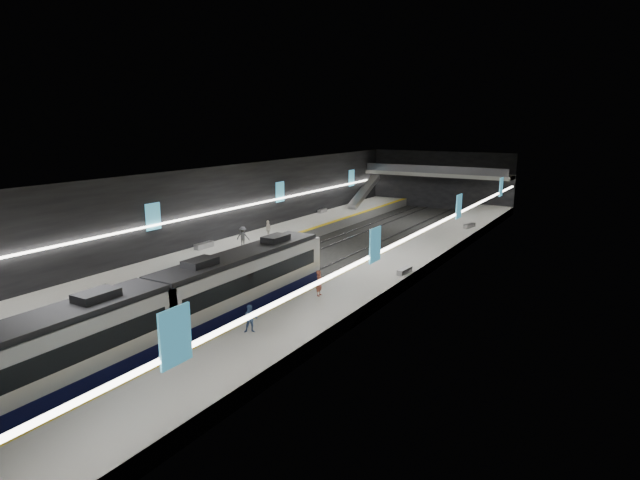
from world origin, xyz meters
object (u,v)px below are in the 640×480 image
Objects in this scene: bench_left_far at (322,211)px; train at (156,312)px; bench_left_near at (204,246)px; passenger_right_b at (251,319)px; passenger_right_a at (319,283)px; passenger_left_b at (243,237)px; passenger_left_a at (268,229)px; bench_right_near at (404,271)px; bench_right_far at (470,226)px; escalator at (364,192)px.

train is at bearing -75.92° from bench_left_far.
bench_left_near is 20.54m from passenger_right_b.
passenger_left_b reaches higher than passenger_right_a.
passenger_left_a is at bearing -82.68° from bench_left_far.
bench_left_near is 21.75m from bench_left_far.
bench_left_far is at bearing 78.12° from passenger_right_b.
train is 19.67m from bench_left_near.
bench_right_near is at bearing 4.96° from bench_left_near.
passenger_left_b reaches higher than bench_right_near.
bench_left_near is at bearing -117.58° from bench_right_far.
bench_left_near is 1.18× the size of passenger_left_a.
passenger_right_b is at bearing 21.22° from passenger_left_a.
passenger_right_b is at bearing 171.06° from passenger_right_a.
escalator is 32.60m from bench_right_near.
passenger_left_a reaches higher than bench_left_near.
bench_left_near reaches higher than bench_left_far.
bench_left_near is (-11.43, 15.98, -0.95)m from train.
passenger_right_a is at bearing 127.65° from passenger_left_b.
passenger_left_a reaches higher than bench_right_far.
passenger_left_a reaches higher than bench_left_far.
escalator is 44.94m from passenger_right_b.
train reaches higher than bench_right_far.
bench_right_far reaches higher than bench_left_far.
bench_right_near is at bearing -50.31° from bench_left_far.
bench_right_near is (17.00, -27.76, -1.69)m from escalator.
escalator is at bearing 102.45° from train.
escalator reaches higher than bench_right_far.
passenger_left_b is (2.64, 2.24, 0.67)m from bench_left_near.
train is 5.01m from passenger_right_b.
bench_left_far is 0.95× the size of bench_right_far.
passenger_left_a is at bearing -123.61° from bench_right_far.
train reaches higher than passenger_right_b.
passenger_left_a reaches higher than passenger_right_a.
passenger_right_b is at bearing -81.47° from bench_right_far.
bench_left_near is at bearing 59.57° from passenger_right_a.
escalator is at bearing 169.68° from passenger_left_a.
bench_right_far is 24.48m from passenger_left_b.
bench_right_near is 15.13m from passenger_right_b.
train is at bearing 147.88° from passenger_right_a.
train is at bearing -77.55° from escalator.
passenger_left_b reaches higher than passenger_right_b.
escalator is 4.68× the size of bench_right_near.
passenger_left_a is at bearing -106.03° from passenger_left_b.
bench_right_near is 0.99× the size of passenger_left_a.
train is 39.59m from bench_left_far.
passenger_right_a is at bearing -21.22° from bench_left_near.
bench_left_near is 1.11× the size of passenger_left_b.
passenger_left_b is at bearing 48.20° from passenger_right_a.
passenger_right_b is (14.21, -42.62, -1.13)m from escalator.
bench_right_near is at bearing 157.91° from passenger_left_b.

